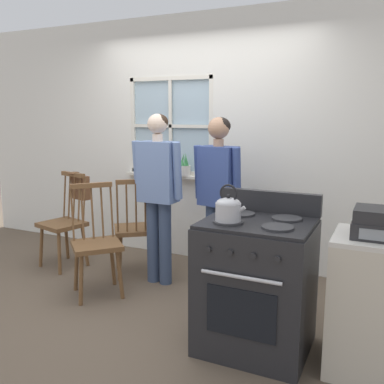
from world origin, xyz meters
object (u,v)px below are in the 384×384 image
chair_by_window (64,224)px  person_teen_center (218,187)px  chair_center_cluster (96,245)px  chair_near_wall (136,230)px  person_elderly_left (158,185)px  handbag (80,187)px  side_counter (376,306)px  stereo (382,224)px  stove (256,284)px  potted_plant (184,168)px  kettle (228,208)px

chair_by_window → person_teen_center: size_ratio=0.63×
chair_center_cluster → person_teen_center: 1.24m
chair_near_wall → person_elderly_left: size_ratio=0.62×
handbag → side_counter: bearing=-16.4°
stereo → side_counter: bearing=90.0°
person_teen_center → side_counter: bearing=-22.0°
person_teen_center → chair_by_window: bearing=-162.2°
stove → handbag: size_ratio=3.53×
stereo → handbag: bearing=163.2°
chair_near_wall → stove: bearing=114.4°
potted_plant → chair_center_cluster: bearing=-102.6°
chair_by_window → kettle: bearing=-6.7°
chair_center_cluster → potted_plant: (0.28, 1.25, 0.57)m
chair_center_cluster → person_elderly_left: bearing=4.4°
side_counter → stereo: stereo is taller
person_teen_center → stove: size_ratio=1.49×
chair_center_cluster → person_elderly_left: 0.80m
chair_near_wall → side_counter: bearing=123.9°
chair_center_cluster → chair_near_wall: bearing=37.7°
person_teen_center → stereo: (1.44, -0.93, 0.02)m
chair_near_wall → kettle: bearing=107.8°
person_elderly_left → potted_plant: bearing=98.8°
kettle → chair_by_window: bearing=159.0°
potted_plant → chair_near_wall: bearing=-108.7°
person_elderly_left → stove: person_elderly_left is taller
side_counter → chair_by_window: bearing=167.8°
handbag → person_teen_center: bearing=0.0°
person_elderly_left → side_counter: bearing=-18.7°
chair_center_cluster → kettle: bearing=-62.9°
stove → stereo: size_ratio=3.19×
chair_by_window → chair_center_cluster: 0.90m
stove → handbag: bearing=157.8°
chair_by_window → potted_plant: (1.06, 0.80, 0.57)m
handbag → chair_by_window: bearing=-104.3°
chair_center_cluster → stereo: size_ratio=2.99×
stove → chair_near_wall: bearing=151.2°
chair_near_wall → stove: (1.53, -0.84, 0.00)m
kettle → stereo: bearing=8.9°
person_elderly_left → person_teen_center: bearing=21.1°
chair_center_cluster → handbag: bearing=89.7°
chair_by_window → side_counter: bearing=2.1°
person_elderly_left → kettle: size_ratio=6.64×
chair_near_wall → side_counter: (2.30, -0.81, -0.02)m
kettle → stereo: (0.93, 0.15, -0.04)m
person_teen_center → side_counter: person_teen_center is taller
kettle → stereo: size_ratio=0.73×
person_elderly_left → side_counter: person_elderly_left is taller
chair_by_window → stereo: 3.25m
person_elderly_left → kettle: (1.04, -0.88, 0.05)m
stove → kettle: size_ratio=4.39×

